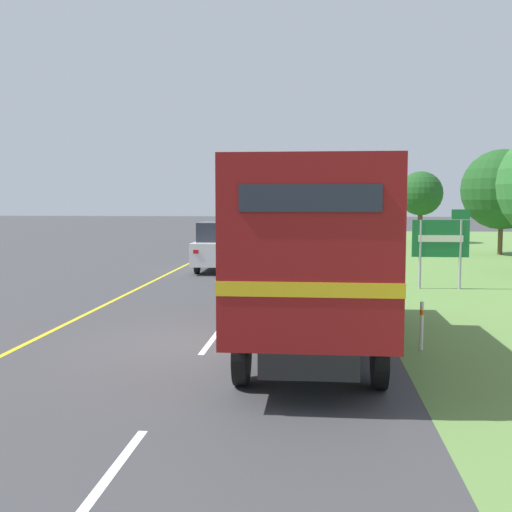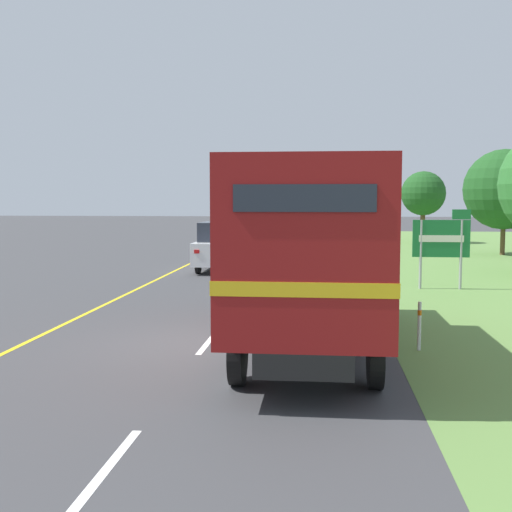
{
  "view_description": "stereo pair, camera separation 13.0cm",
  "coord_description": "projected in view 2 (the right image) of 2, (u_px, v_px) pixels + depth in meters",
  "views": [
    {
      "loc": [
        2.17,
        -12.67,
        2.91
      ],
      "look_at": [
        0.3,
        6.72,
        1.2
      ],
      "focal_mm": 45.0,
      "sensor_mm": 36.0,
      "label": 1
    },
    {
      "loc": [
        2.3,
        -12.65,
        2.91
      ],
      "look_at": [
        0.3,
        6.72,
        1.2
      ],
      "focal_mm": 45.0,
      "sensor_mm": 36.0,
      "label": 2
    }
  ],
  "objects": [
    {
      "name": "edge_line_yellow",
      "position": [
        185.0,
        266.0,
        28.31
      ],
      "size": [
        0.12,
        65.4,
        0.01
      ],
      "primitive_type": "cube",
      "color": "yellow",
      "rests_on": "ground"
    },
    {
      "name": "centre_dash_nearest",
      "position": [
        102.0,
        474.0,
        6.8
      ],
      "size": [
        0.12,
        2.6,
        0.01
      ],
      "primitive_type": "cube",
      "color": "white",
      "rests_on": "ground"
    },
    {
      "name": "highway_sign",
      "position": [
        442.0,
        240.0,
        20.8
      ],
      "size": [
        1.83,
        0.09,
        2.6
      ],
      "color": "#9E9EA3",
      "rests_on": "ground"
    },
    {
      "name": "lead_car_white",
      "position": [
        222.0,
        246.0,
        26.39
      ],
      "size": [
        1.8,
        4.24,
        2.01
      ],
      "color": "black",
      "rests_on": "ground"
    },
    {
      "name": "delineator_post",
      "position": [
        419.0,
        325.0,
        12.38
      ],
      "size": [
        0.08,
        0.08,
        0.95
      ],
      "color": "white",
      "rests_on": "ground"
    },
    {
      "name": "centre_dash_near",
      "position": [
        210.0,
        340.0,
        13.34
      ],
      "size": [
        0.12,
        2.6,
        0.01
      ],
      "primitive_type": "cube",
      "color": "white",
      "rests_on": "ground"
    },
    {
      "name": "ground_plane",
      "position": [
        207.0,
        343.0,
        13.03
      ],
      "size": [
        200.0,
        200.0,
        0.0
      ],
      "primitive_type": "plane",
      "color": "#3D3D3F"
    },
    {
      "name": "centre_dash_farthest",
      "position": [
        284.0,
        247.0,
        39.5
      ],
      "size": [
        0.12,
        2.6,
        0.01
      ],
      "primitive_type": "cube",
      "color": "white",
      "rests_on": "ground"
    },
    {
      "name": "centre_dash_mid_a",
      "position": [
        247.0,
        294.0,
        19.88
      ],
      "size": [
        0.12,
        2.6,
        0.01
      ],
      "primitive_type": "cube",
      "color": "white",
      "rests_on": "ground"
    },
    {
      "name": "roadside_tree_far",
      "position": [
        423.0,
        194.0,
        43.32
      ],
      "size": [
        2.99,
        2.99,
        4.84
      ],
      "color": "brown",
      "rests_on": "ground"
    },
    {
      "name": "horse_trailer_truck",
      "position": [
        310.0,
        248.0,
        12.36
      ],
      "size": [
        2.5,
        8.62,
        3.53
      ],
      "color": "black",
      "rests_on": "ground"
    },
    {
      "name": "centre_dash_mid_b",
      "position": [
        266.0,
        270.0,
        26.42
      ],
      "size": [
        0.12,
        2.6,
        0.01
      ],
      "primitive_type": "cube",
      "color": "white",
      "rests_on": "ground"
    },
    {
      "name": "roadside_tree_mid",
      "position": [
        504.0,
        189.0,
        33.66
      ],
      "size": [
        4.23,
        4.23,
        5.57
      ],
      "color": "brown",
      "rests_on": "ground"
    },
    {
      "name": "centre_dash_far",
      "position": [
        277.0,
        256.0,
        32.96
      ],
      "size": [
        0.12,
        2.6,
        0.01
      ],
      "primitive_type": "cube",
      "color": "white",
      "rests_on": "ground"
    }
  ]
}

